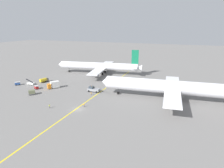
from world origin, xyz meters
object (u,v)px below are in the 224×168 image
at_px(gse_baggage_cart_trailing, 36,87).
at_px(ground_crew_wing_walker_right, 91,94).
at_px(airliner_being_pushed, 167,87).
at_px(ground_crew_ramp_agent_by_cones, 84,105).
at_px(gse_container_dolly_flat, 32,92).
at_px(pushback_tug, 94,89).
at_px(airliner_at_gate_left, 99,66).
at_px(ground_crew_marshaller_foreground, 49,106).
at_px(gse_fuel_bowser_stubby, 44,80).
at_px(gse_baggage_cart_near_cluster, 18,84).
at_px(gse_catering_truck_tall, 53,85).
at_px(gse_belt_loader_portside, 31,83).

xyz_separation_m(gse_baggage_cart_trailing, ground_crew_wing_walker_right, (30.11, 1.53, -0.05)).
distance_m(airliner_being_pushed, ground_crew_ramp_agent_by_cones, 36.32).
bearing_deg(gse_container_dolly_flat, pushback_tug, 30.15).
bearing_deg(gse_baggage_cart_trailing, gse_container_dolly_flat, -61.94).
xyz_separation_m(airliner_at_gate_left, pushback_tug, (13.24, -35.29, -3.78)).
bearing_deg(ground_crew_ramp_agent_by_cones, ground_crew_marshaller_foreground, -154.02).
relative_size(pushback_tug, gse_container_dolly_flat, 2.35).
xyz_separation_m(gse_fuel_bowser_stubby, ground_crew_wing_walker_right, (34.85, -10.08, -0.52)).
bearing_deg(ground_crew_ramp_agent_by_cones, airliner_at_gate_left, 108.73).
xyz_separation_m(airliner_being_pushed, ground_crew_ramp_agent_by_cones, (-29.09, -21.25, -4.60)).
distance_m(airliner_being_pushed, pushback_tug, 34.47).
height_order(gse_fuel_bowser_stubby, ground_crew_ramp_agent_by_cones, gse_fuel_bowser_stubby).
xyz_separation_m(gse_container_dolly_flat, ground_crew_marshaller_foreground, (17.76, -10.04, -0.37)).
distance_m(airliner_at_gate_left, gse_baggage_cart_near_cluster, 50.29).
relative_size(gse_baggage_cart_near_cluster, gse_fuel_bowser_stubby, 0.59).
distance_m(gse_baggage_cart_near_cluster, gse_baggage_cart_trailing, 14.38).
bearing_deg(ground_crew_wing_walker_right, airliner_being_pushed, 13.46).
distance_m(gse_fuel_bowser_stubby, ground_crew_ramp_agent_by_cones, 45.13).
relative_size(gse_container_dolly_flat, ground_crew_ramp_agent_by_cones, 2.39).
bearing_deg(gse_baggage_cart_trailing, airliner_at_gate_left, 69.68).
distance_m(gse_fuel_bowser_stubby, ground_crew_marshaller_foreground, 39.57).
relative_size(gse_fuel_bowser_stubby, ground_crew_wing_walker_right, 3.34).
bearing_deg(airliner_at_gate_left, gse_baggage_cart_near_cluster, -126.52).
bearing_deg(gse_fuel_bowser_stubby, airliner_being_pushed, -1.89).
relative_size(gse_catering_truck_tall, ground_crew_wing_walker_right, 3.86).
relative_size(pushback_tug, gse_belt_loader_portside, 1.82).
bearing_deg(gse_baggage_cart_near_cluster, gse_container_dolly_flat, -27.03).
height_order(pushback_tug, gse_catering_truck_tall, gse_catering_truck_tall).
relative_size(airliner_at_gate_left, gse_baggage_cart_trailing, 18.15).
bearing_deg(gse_container_dolly_flat, gse_belt_loader_portside, 134.23).
distance_m(gse_belt_loader_portside, gse_container_dolly_flat, 17.57).
bearing_deg(ground_crew_wing_walker_right, gse_baggage_cart_trailing, -177.09).
xyz_separation_m(gse_container_dolly_flat, ground_crew_wing_walker_right, (26.03, 9.19, -0.36)).
distance_m(gse_baggage_cart_near_cluster, ground_crew_wing_walker_right, 44.39).
height_order(gse_catering_truck_tall, ground_crew_marshaller_foreground, gse_catering_truck_tall).
height_order(airliner_being_pushed, ground_crew_wing_walker_right, airliner_being_pushed).
distance_m(gse_fuel_bowser_stubby, gse_container_dolly_flat, 21.19).
bearing_deg(gse_belt_loader_portside, ground_crew_ramp_agent_by_cones, -21.81).
distance_m(ground_crew_ramp_agent_by_cones, ground_crew_wing_walker_right, 13.90).
bearing_deg(gse_catering_truck_tall, airliner_being_pushed, 5.29).
distance_m(airliner_being_pushed, gse_catering_truck_tall, 56.01).
xyz_separation_m(gse_belt_loader_portside, ground_crew_ramp_agent_by_cones, (41.97, -16.80, 0.01)).
xyz_separation_m(gse_baggage_cart_near_cluster, gse_fuel_bowser_stubby, (9.54, 9.91, 0.47)).
relative_size(airliner_being_pushed, gse_baggage_cart_near_cluster, 19.20).
height_order(gse_catering_truck_tall, ground_crew_ramp_agent_by_cones, gse_catering_truck_tall).
distance_m(gse_baggage_cart_trailing, ground_crew_marshaller_foreground, 28.11).
bearing_deg(gse_belt_loader_portside, pushback_tug, 2.73).
relative_size(ground_crew_ramp_agent_by_cones, ground_crew_wing_walker_right, 1.02).
distance_m(gse_baggage_cart_trailing, ground_crew_ramp_agent_by_cones, 35.82).
bearing_deg(gse_fuel_bowser_stubby, gse_belt_loader_portside, -117.23).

